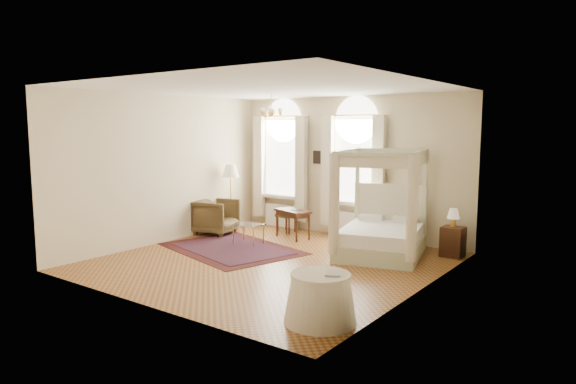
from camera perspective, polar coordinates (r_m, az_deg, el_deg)
name	(u,v)px	position (r m, az deg, el deg)	size (l,w,h in m)	color
ground	(271,262)	(10.00, -1.96, -7.75)	(6.00, 6.00, 0.00)	olive
room_walls	(270,159)	(9.67, -2.01, 3.65)	(6.00, 6.00, 6.00)	beige
window_left	(281,170)	(13.14, -0.76, 2.45)	(1.62, 0.27, 3.29)	white
window_right	(353,175)	(12.00, 7.28, 1.93)	(1.62, 0.27, 3.29)	white
chandelier	(271,112)	(11.16, -1.85, 8.89)	(0.51, 0.45, 0.50)	gold
wall_pictures	(351,157)	(12.11, 7.07, 3.90)	(2.54, 0.03, 0.39)	black
canopy_bed	(381,232)	(10.48, 10.28, -4.44)	(2.03, 2.29, 2.13)	#B3BA97
nightstand	(453,242)	(10.83, 17.85, -5.28)	(0.42, 0.38, 0.61)	#3C1D10
nightstand_lamp	(453,215)	(10.75, 17.90, -2.42)	(0.25, 0.25, 0.36)	gold
writing_desk	(293,214)	(11.95, 0.53, -2.45)	(0.99, 0.72, 0.67)	#3C1D10
laptop	(298,210)	(11.89, 1.08, -1.97)	(0.30, 0.20, 0.02)	black
stool	(286,217)	(12.66, -0.19, -2.76)	(0.44, 0.44, 0.46)	#49431F
armchair	(216,217)	(12.60, -8.01, -2.72)	(0.90, 0.93, 0.84)	#47381E
coffee_table	(248,226)	(11.46, -4.43, -3.76)	(0.67, 0.48, 0.45)	white
floor_lamp	(231,174)	(12.86, -6.40, 1.97)	(0.43, 0.43, 1.66)	gold
oriental_rug	(232,249)	(11.08, -6.29, -6.26)	(3.35, 2.77, 0.01)	#3E0F0F
side_table	(320,298)	(6.95, 3.62, -11.72)	(0.98, 0.98, 0.67)	white
book	(326,273)	(6.84, 4.23, -8.94)	(0.21, 0.28, 0.03)	black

